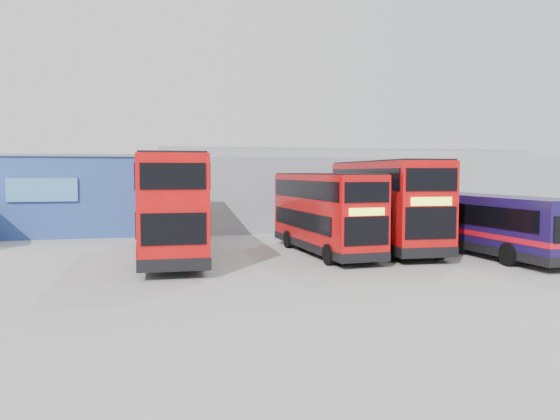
{
  "coord_description": "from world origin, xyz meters",
  "views": [
    {
      "loc": [
        -7.56,
        -20.62,
        4.05
      ],
      "look_at": [
        -1.28,
        6.51,
        2.1
      ],
      "focal_mm": 35.0,
      "sensor_mm": 36.0,
      "label": 1
    }
  ],
  "objects_px": {
    "maintenance_shed": "(356,190)",
    "single_decker_blue": "(487,225)",
    "double_decker_left": "(171,207)",
    "double_decker_right": "(384,205)",
    "office_block": "(55,194)",
    "double_decker_centre": "(324,214)"
  },
  "relations": [
    {
      "from": "office_block",
      "to": "maintenance_shed",
      "type": "distance_m",
      "value": 22.09
    },
    {
      "from": "maintenance_shed",
      "to": "double_decker_left",
      "type": "bearing_deg",
      "value": -135.45
    },
    {
      "from": "double_decker_left",
      "to": "double_decker_right",
      "type": "xyz_separation_m",
      "value": [
        11.05,
        0.6,
        -0.11
      ]
    },
    {
      "from": "office_block",
      "to": "double_decker_left",
      "type": "relative_size",
      "value": 1.07
    },
    {
      "from": "double_decker_left",
      "to": "double_decker_right",
      "type": "relative_size",
      "value": 1.04
    },
    {
      "from": "maintenance_shed",
      "to": "single_decker_blue",
      "type": "bearing_deg",
      "value": -89.2
    },
    {
      "from": "office_block",
      "to": "double_decker_right",
      "type": "xyz_separation_m",
      "value": [
        18.24,
        -11.97,
        -0.28
      ]
    },
    {
      "from": "office_block",
      "to": "double_decker_centre",
      "type": "distance_m",
      "value": 19.52
    },
    {
      "from": "maintenance_shed",
      "to": "double_decker_left",
      "type": "xyz_separation_m",
      "value": [
        -14.81,
        -14.58,
        -0.2
      ]
    },
    {
      "from": "double_decker_centre",
      "to": "single_decker_blue",
      "type": "height_order",
      "value": "double_decker_centre"
    },
    {
      "from": "double_decker_centre",
      "to": "double_decker_right",
      "type": "xyz_separation_m",
      "value": [
        3.62,
        0.94,
        0.32
      ]
    },
    {
      "from": "single_decker_blue",
      "to": "office_block",
      "type": "bearing_deg",
      "value": -37.82
    },
    {
      "from": "double_decker_centre",
      "to": "single_decker_blue",
      "type": "relative_size",
      "value": 0.88
    },
    {
      "from": "double_decker_centre",
      "to": "double_decker_right",
      "type": "relative_size",
      "value": 0.87
    },
    {
      "from": "double_decker_centre",
      "to": "double_decker_right",
      "type": "bearing_deg",
      "value": 10.13
    },
    {
      "from": "single_decker_blue",
      "to": "double_decker_left",
      "type": "bearing_deg",
      "value": -13.27
    },
    {
      "from": "maintenance_shed",
      "to": "single_decker_blue",
      "type": "distance_m",
      "value": 17.19
    },
    {
      "from": "office_block",
      "to": "double_decker_left",
      "type": "height_order",
      "value": "office_block"
    },
    {
      "from": "maintenance_shed",
      "to": "double_decker_left",
      "type": "relative_size",
      "value": 2.66
    },
    {
      "from": "office_block",
      "to": "maintenance_shed",
      "type": "bearing_deg",
      "value": 5.21
    },
    {
      "from": "double_decker_left",
      "to": "maintenance_shed",
      "type": "bearing_deg",
      "value": -134.84
    },
    {
      "from": "double_decker_right",
      "to": "single_decker_blue",
      "type": "relative_size",
      "value": 1.01
    }
  ]
}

